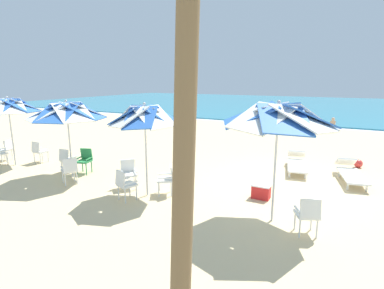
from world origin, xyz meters
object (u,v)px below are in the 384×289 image
at_px(plastic_chair_6, 67,159).
at_px(beach_umbrella_3, 8,106).
at_px(beach_ball, 358,164).
at_px(beachgoer_seated, 333,127).
at_px(plastic_chair_0, 308,214).
at_px(cooler_box, 261,191).
at_px(plastic_chair_1, 167,178).
at_px(plastic_chair_4, 85,159).
at_px(sun_lounger_0, 351,173).
at_px(plastic_chair_5, 70,169).
at_px(beach_umbrella_0, 278,116).
at_px(plastic_chair_8, 39,150).
at_px(beach_umbrella_2, 67,111).
at_px(palm_tree_0, 183,31).
at_px(beach_umbrella_1, 145,117).
at_px(plastic_chair_2, 125,183).
at_px(sun_lounger_1, 297,163).
at_px(plastic_chair_3, 128,172).
at_px(plastic_chair_9, 6,149).

bearing_deg(plastic_chair_6, beach_umbrella_3, -173.36).
relative_size(beach_ball, beachgoer_seated, 0.33).
height_order(plastic_chair_0, cooler_box, plastic_chair_0).
relative_size(plastic_chair_1, plastic_chair_4, 1.00).
bearing_deg(sun_lounger_0, beachgoer_seated, 96.14).
bearing_deg(plastic_chair_5, beach_umbrella_0, 4.20).
bearing_deg(plastic_chair_6, plastic_chair_8, 169.82).
xyz_separation_m(plastic_chair_1, beach_umbrella_2, (-3.68, -0.20, 1.73)).
xyz_separation_m(sun_lounger_0, cooler_box, (-2.20, -2.75, -0.08)).
relative_size(beach_umbrella_2, cooler_box, 5.22).
height_order(palm_tree_0, beach_ball, palm_tree_0).
height_order(beach_umbrella_0, beach_umbrella_2, beach_umbrella_0).
bearing_deg(beach_umbrella_1, cooler_box, 23.93).
distance_m(plastic_chair_2, beach_umbrella_2, 3.47).
height_order(beach_umbrella_1, beach_ball, beach_umbrella_1).
relative_size(plastic_chair_4, beach_umbrella_3, 0.33).
distance_m(plastic_chair_0, plastic_chair_8, 10.19).
relative_size(plastic_chair_0, plastic_chair_6, 1.00).
relative_size(beach_umbrella_2, sun_lounger_1, 1.17).
relative_size(plastic_chair_0, plastic_chair_4, 1.00).
relative_size(plastic_chair_0, cooler_box, 1.73).
height_order(plastic_chair_3, plastic_chair_5, same).
xyz_separation_m(plastic_chair_1, sun_lounger_0, (4.67, 3.70, -0.22)).
distance_m(beach_umbrella_0, beach_umbrella_1, 3.52).
distance_m(plastic_chair_5, sun_lounger_1, 7.76).
xyz_separation_m(beach_umbrella_0, plastic_chair_8, (-9.33, 0.74, -1.96)).
xyz_separation_m(plastic_chair_3, plastic_chair_4, (-2.31, 0.45, 0.00)).
relative_size(plastic_chair_3, plastic_chair_4, 1.00).
height_order(plastic_chair_3, plastic_chair_8, same).
bearing_deg(beach_umbrella_3, beach_ball, 26.24).
bearing_deg(plastic_chair_2, palm_tree_0, -41.56).
distance_m(plastic_chair_6, sun_lounger_0, 9.61).
relative_size(plastic_chair_5, sun_lounger_0, 0.39).
height_order(plastic_chair_1, plastic_chair_6, same).
xyz_separation_m(plastic_chair_4, plastic_chair_8, (-2.63, 0.12, 0.00)).
bearing_deg(beach_umbrella_0, beachgoer_seated, 87.80).
relative_size(beach_umbrella_1, plastic_chair_8, 3.06).
distance_m(beach_umbrella_0, plastic_chair_3, 4.81).
bearing_deg(cooler_box, sun_lounger_0, 51.39).
bearing_deg(beach_umbrella_0, plastic_chair_2, -170.08).
relative_size(plastic_chair_0, plastic_chair_5, 1.00).
xyz_separation_m(plastic_chair_4, beach_umbrella_3, (-3.17, -0.55, 1.77)).
height_order(plastic_chair_1, plastic_chair_2, same).
bearing_deg(beachgoer_seated, plastic_chair_8, -126.69).
bearing_deg(plastic_chair_1, plastic_chair_9, 179.60).
xyz_separation_m(plastic_chair_3, plastic_chair_5, (-1.82, -0.63, 0.00)).
relative_size(sun_lounger_0, cooler_box, 4.46).
height_order(beach_umbrella_2, sun_lounger_0, beach_umbrella_2).
bearing_deg(plastic_chair_0, sun_lounger_1, 101.09).
relative_size(plastic_chair_2, plastic_chair_8, 1.00).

